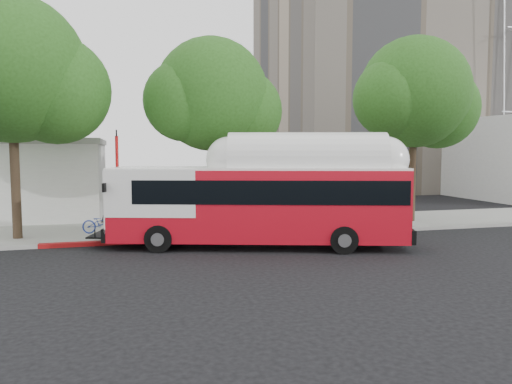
{
  "coord_description": "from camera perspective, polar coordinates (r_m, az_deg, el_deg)",
  "views": [
    {
      "loc": [
        -4.84,
        -16.06,
        3.73
      ],
      "look_at": [
        0.24,
        3.0,
        2.01
      ],
      "focal_mm": 35.0,
      "sensor_mm": 36.0,
      "label": 1
    }
  ],
  "objects": [
    {
      "name": "ground",
      "position": [
        17.18,
        1.83,
        -7.56
      ],
      "size": [
        120.0,
        120.0,
        0.0
      ],
      "primitive_type": "plane",
      "color": "black",
      "rests_on": "ground"
    },
    {
      "name": "sidewalk",
      "position": [
        23.36,
        -2.78,
        -4.03
      ],
      "size": [
        60.0,
        5.0,
        0.15
      ],
      "primitive_type": "cube",
      "color": "gray",
      "rests_on": "ground"
    },
    {
      "name": "curb_strip",
      "position": [
        20.86,
        -1.27,
        -5.11
      ],
      "size": [
        60.0,
        0.3,
        0.15
      ],
      "primitive_type": "cube",
      "color": "gray",
      "rests_on": "ground"
    },
    {
      "name": "red_curb_segment",
      "position": [
        20.37,
        -9.53,
        -5.41
      ],
      "size": [
        10.0,
        0.32,
        0.16
      ],
      "primitive_type": "cube",
      "color": "maroon",
      "rests_on": "ground"
    },
    {
      "name": "street_tree_left",
      "position": [
        22.12,
        -24.95,
        11.99
      ],
      "size": [
        6.67,
        5.8,
        9.74
      ],
      "color": "#2D2116",
      "rests_on": "ground"
    },
    {
      "name": "street_tree_mid",
      "position": [
        22.63,
        -4.09,
        10.48
      ],
      "size": [
        5.75,
        5.0,
        8.62
      ],
      "color": "#2D2116",
      "rests_on": "ground"
    },
    {
      "name": "street_tree_right",
      "position": [
        26.28,
        18.39,
        10.24
      ],
      "size": [
        6.21,
        5.4,
        9.18
      ],
      "color": "#2D2116",
      "rests_on": "ground"
    },
    {
      "name": "apartment_tower",
      "position": [
        51.54,
        12.85,
        20.49
      ],
      "size": [
        18.0,
        18.0,
        37.0
      ],
      "color": "gray",
      "rests_on": "ground"
    },
    {
      "name": "transit_bus",
      "position": [
        18.78,
        0.48,
        -1.46
      ],
      "size": [
        11.85,
        5.43,
        3.48
      ],
      "rotation": [
        0.0,
        0.0,
        -0.29
      ],
      "color": "red",
      "rests_on": "ground"
    },
    {
      "name": "signal_pole",
      "position": [
        20.77,
        -15.53,
        0.84
      ],
      "size": [
        0.13,
        0.42,
        4.48
      ],
      "color": "#AD1212",
      "rests_on": "ground"
    }
  ]
}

